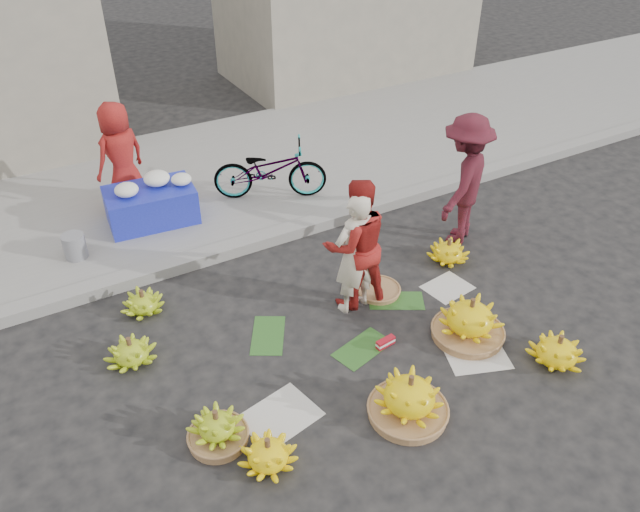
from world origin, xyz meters
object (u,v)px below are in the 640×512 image
banana_bunch_0 (217,429)px  bicycle (270,170)px  flower_table (151,203)px  banana_bunch_4 (470,320)px  vendor_cream (355,254)px

banana_bunch_0 → bicycle: bicycle is taller
flower_table → bicycle: (1.73, -0.19, 0.15)m
banana_bunch_4 → banana_bunch_0: bearing=179.6°
banana_bunch_0 → vendor_cream: bearing=26.4°
flower_table → bicycle: bearing=-0.9°
banana_bunch_0 → flower_table: 3.97m
banana_bunch_0 → vendor_cream: (2.11, 1.05, 0.59)m
vendor_cream → bicycle: 2.69m
banana_bunch_4 → bicycle: (-0.59, 3.75, 0.32)m
banana_bunch_0 → bicycle: 4.42m
banana_bunch_0 → flower_table: (0.62, 3.91, 0.24)m
banana_bunch_4 → vendor_cream: size_ratio=0.58×
vendor_cream → flower_table: vendor_cream is taller
banana_bunch_0 → vendor_cream: size_ratio=0.36×
banana_bunch_4 → flower_table: (-2.32, 3.93, 0.17)m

